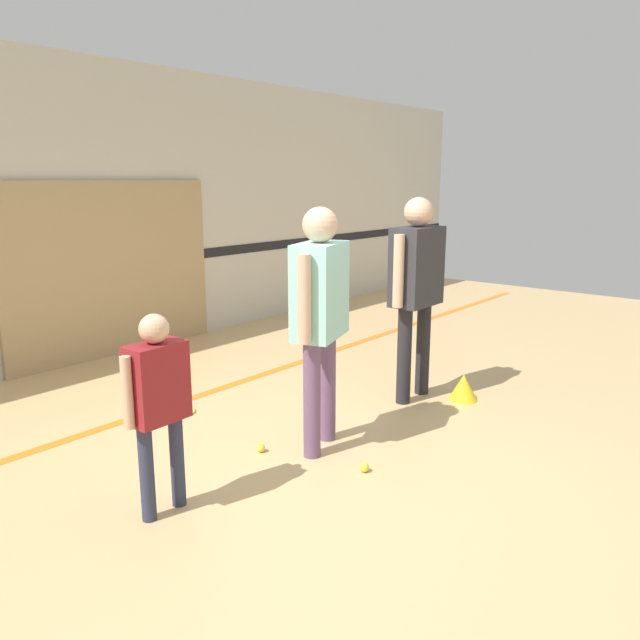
{
  "coord_description": "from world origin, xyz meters",
  "views": [
    {
      "loc": [
        -3.14,
        -2.77,
        1.95
      ],
      "look_at": [
        0.18,
        -0.01,
        0.97
      ],
      "focal_mm": 35.0,
      "sensor_mm": 36.0,
      "label": 1
    }
  ],
  "objects_px": {
    "racket_second_spare": "(177,412)",
    "person_instructor": "(320,303)",
    "person_student_right": "(416,277)",
    "training_cone": "(463,387)",
    "tennis_ball_near_instructor": "(364,467)",
    "racket_spare_on_floor": "(158,417)",
    "person_student_left": "(158,393)",
    "tennis_ball_stray_left": "(261,448)",
    "tennis_ball_by_spare_racket": "(130,411)"
  },
  "relations": [
    {
      "from": "racket_spare_on_floor",
      "to": "tennis_ball_near_instructor",
      "type": "xyz_separation_m",
      "value": [
        0.31,
        -1.89,
        0.02
      ]
    },
    {
      "from": "tennis_ball_near_instructor",
      "to": "tennis_ball_by_spare_racket",
      "type": "bearing_deg",
      "value": 100.7
    },
    {
      "from": "tennis_ball_near_instructor",
      "to": "racket_second_spare",
      "type": "bearing_deg",
      "value": 94.02
    },
    {
      "from": "person_student_left",
      "to": "training_cone",
      "type": "distance_m",
      "value": 3.02
    },
    {
      "from": "person_student_left",
      "to": "racket_second_spare",
      "type": "bearing_deg",
      "value": 48.19
    },
    {
      "from": "person_instructor",
      "to": "training_cone",
      "type": "xyz_separation_m",
      "value": [
        1.61,
        -0.35,
        -0.97
      ]
    },
    {
      "from": "tennis_ball_stray_left",
      "to": "person_student_left",
      "type": "bearing_deg",
      "value": -171.11
    },
    {
      "from": "person_student_left",
      "to": "racket_second_spare",
      "type": "height_order",
      "value": "person_student_left"
    },
    {
      "from": "person_student_left",
      "to": "training_cone",
      "type": "height_order",
      "value": "person_student_left"
    },
    {
      "from": "person_instructor",
      "to": "person_student_right",
      "type": "xyz_separation_m",
      "value": [
        1.37,
        0.04,
        0.02
      ]
    },
    {
      "from": "racket_second_spare",
      "to": "tennis_ball_stray_left",
      "type": "xyz_separation_m",
      "value": [
        -0.09,
        -1.1,
        0.02
      ]
    },
    {
      "from": "person_student_right",
      "to": "training_cone",
      "type": "distance_m",
      "value": 1.09
    },
    {
      "from": "person_instructor",
      "to": "racket_second_spare",
      "type": "bearing_deg",
      "value": 81.4
    },
    {
      "from": "person_student_right",
      "to": "racket_second_spare",
      "type": "relative_size",
      "value": 3.63
    },
    {
      "from": "person_student_left",
      "to": "tennis_ball_near_instructor",
      "type": "height_order",
      "value": "person_student_left"
    },
    {
      "from": "racket_spare_on_floor",
      "to": "tennis_ball_stray_left",
      "type": "xyz_separation_m",
      "value": [
        0.09,
        -1.12,
        0.02
      ]
    },
    {
      "from": "tennis_ball_by_spare_racket",
      "to": "tennis_ball_stray_left",
      "type": "xyz_separation_m",
      "value": [
        0.18,
        -1.38,
        0.0
      ]
    },
    {
      "from": "racket_second_spare",
      "to": "tennis_ball_near_instructor",
      "type": "relative_size",
      "value": 7.51
    },
    {
      "from": "racket_spare_on_floor",
      "to": "tennis_ball_near_instructor",
      "type": "height_order",
      "value": "tennis_ball_near_instructor"
    },
    {
      "from": "person_instructor",
      "to": "tennis_ball_stray_left",
      "type": "height_order",
      "value": "person_instructor"
    },
    {
      "from": "person_student_left",
      "to": "tennis_ball_stray_left",
      "type": "distance_m",
      "value": 1.21
    },
    {
      "from": "person_student_left",
      "to": "racket_spare_on_floor",
      "type": "relative_size",
      "value": 2.31
    },
    {
      "from": "tennis_ball_stray_left",
      "to": "tennis_ball_by_spare_racket",
      "type": "bearing_deg",
      "value": 97.46
    },
    {
      "from": "racket_spare_on_floor",
      "to": "tennis_ball_by_spare_racket",
      "type": "bearing_deg",
      "value": 7.89
    },
    {
      "from": "tennis_ball_by_spare_racket",
      "to": "training_cone",
      "type": "height_order",
      "value": "training_cone"
    },
    {
      "from": "racket_second_spare",
      "to": "training_cone",
      "type": "distance_m",
      "value": 2.53
    },
    {
      "from": "person_instructor",
      "to": "tennis_ball_stray_left",
      "type": "distance_m",
      "value": 1.15
    },
    {
      "from": "racket_second_spare",
      "to": "person_instructor",
      "type": "bearing_deg",
      "value": 110.64
    },
    {
      "from": "racket_spare_on_floor",
      "to": "training_cone",
      "type": "xyz_separation_m",
      "value": [
        2.04,
        -1.75,
        0.11
      ]
    },
    {
      "from": "racket_spare_on_floor",
      "to": "training_cone",
      "type": "relative_size",
      "value": 2.02
    },
    {
      "from": "person_student_right",
      "to": "tennis_ball_stray_left",
      "type": "height_order",
      "value": "person_student_right"
    },
    {
      "from": "person_instructor",
      "to": "tennis_ball_near_instructor",
      "type": "height_order",
      "value": "person_instructor"
    },
    {
      "from": "person_student_left",
      "to": "racket_spare_on_floor",
      "type": "bearing_deg",
      "value": 53.95
    },
    {
      "from": "tennis_ball_near_instructor",
      "to": "person_student_right",
      "type": "bearing_deg",
      "value": 19.6
    },
    {
      "from": "person_student_right",
      "to": "tennis_ball_by_spare_racket",
      "type": "relative_size",
      "value": 27.27
    },
    {
      "from": "person_instructor",
      "to": "training_cone",
      "type": "height_order",
      "value": "person_instructor"
    },
    {
      "from": "racket_spare_on_floor",
      "to": "racket_second_spare",
      "type": "bearing_deg",
      "value": -110.19
    },
    {
      "from": "person_instructor",
      "to": "person_student_right",
      "type": "height_order",
      "value": "person_student_right"
    },
    {
      "from": "training_cone",
      "to": "tennis_ball_stray_left",
      "type": "bearing_deg",
      "value": 162.29
    },
    {
      "from": "racket_second_spare",
      "to": "training_cone",
      "type": "relative_size",
      "value": 1.9
    },
    {
      "from": "person_student_left",
      "to": "person_instructor",
      "type": "bearing_deg",
      "value": -7.15
    },
    {
      "from": "tennis_ball_by_spare_racket",
      "to": "person_instructor",
      "type": "bearing_deg",
      "value": -72.45
    },
    {
      "from": "person_instructor",
      "to": "tennis_ball_near_instructor",
      "type": "bearing_deg",
      "value": -122.46
    },
    {
      "from": "racket_second_spare",
      "to": "tennis_ball_by_spare_racket",
      "type": "xyz_separation_m",
      "value": [
        -0.27,
        0.28,
        0.02
      ]
    },
    {
      "from": "person_student_right",
      "to": "tennis_ball_near_instructor",
      "type": "bearing_deg",
      "value": 18.92
    },
    {
      "from": "racket_spare_on_floor",
      "to": "racket_second_spare",
      "type": "xyz_separation_m",
      "value": [
        0.18,
        -0.03,
        0.0
      ]
    },
    {
      "from": "tennis_ball_by_spare_racket",
      "to": "tennis_ball_stray_left",
      "type": "relative_size",
      "value": 1.0
    },
    {
      "from": "person_instructor",
      "to": "racket_second_spare",
      "type": "distance_m",
      "value": 1.77
    },
    {
      "from": "tennis_ball_by_spare_racket",
      "to": "training_cone",
      "type": "relative_size",
      "value": 0.25
    },
    {
      "from": "tennis_ball_by_spare_racket",
      "to": "person_student_left",
      "type": "bearing_deg",
      "value": -117.05
    }
  ]
}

